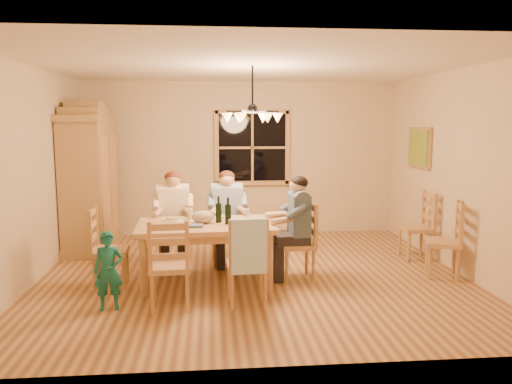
{
  "coord_description": "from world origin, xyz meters",
  "views": [
    {
      "loc": [
        -0.53,
        -6.34,
        2.0
      ],
      "look_at": [
        0.05,
        0.1,
        1.09
      ],
      "focal_mm": 35.0,
      "sensor_mm": 36.0,
      "label": 1
    }
  ],
  "objects": [
    {
      "name": "ceiling",
      "position": [
        0.0,
        0.0,
        2.7
      ],
      "size": [
        5.5,
        5.0,
        0.02
      ],
      "primitive_type": "cube",
      "color": "white",
      "rests_on": "wall_back"
    },
    {
      "name": "cap",
      "position": [
        -0.09,
        -0.5,
        0.82
      ],
      "size": [
        0.2,
        0.2,
        0.11
      ],
      "primitive_type": "ellipsoid",
      "color": "#C8B885",
      "rests_on": "dining_table"
    },
    {
      "name": "painting",
      "position": [
        2.71,
        1.2,
        1.6
      ],
      "size": [
        0.06,
        0.78,
        0.64
      ],
      "color": "#A87D48",
      "rests_on": "wall_right"
    },
    {
      "name": "plate_woman",
      "position": [
        -1.02,
        -0.04,
        0.77
      ],
      "size": [
        0.26,
        0.26,
        0.02
      ],
      "primitive_type": "cylinder",
      "color": "white",
      "rests_on": "dining_table"
    },
    {
      "name": "chair_end_left",
      "position": [
        -1.76,
        -0.32,
        0.3
      ],
      "size": [
        0.44,
        0.46,
        0.99
      ],
      "rotation": [
        0.0,
        0.0,
        -1.53
      ],
      "color": "tan",
      "rests_on": "floor"
    },
    {
      "name": "chair_near_left",
      "position": [
        -0.98,
        -1.07,
        0.3
      ],
      "size": [
        0.46,
        0.44,
        0.99
      ],
      "rotation": [
        0.0,
        0.0,
        0.05
      ],
      "color": "tan",
      "rests_on": "floor"
    },
    {
      "name": "wine_glass_a",
      "position": [
        -0.8,
        -0.02,
        0.83
      ],
      "size": [
        0.06,
        0.06,
        0.14
      ],
      "primitive_type": "cylinder",
      "color": "silver",
      "rests_on": "dining_table"
    },
    {
      "name": "child",
      "position": [
        -1.63,
        -1.07,
        0.43
      ],
      "size": [
        0.33,
        0.23,
        0.85
      ],
      "primitive_type": "imported",
      "rotation": [
        0.0,
        0.0,
        0.1
      ],
      "color": "#19706B",
      "rests_on": "floor"
    },
    {
      "name": "wine_glass_b",
      "position": [
        -0.08,
        -0.08,
        0.83
      ],
      "size": [
        0.06,
        0.06,
        0.14
      ],
      "primitive_type": "cylinder",
      "color": "silver",
      "rests_on": "dining_table"
    },
    {
      "name": "chair_spare_front",
      "position": [
        2.45,
        -0.28,
        0.3
      ],
      "size": [
        0.54,
        0.55,
        0.99
      ],
      "rotation": [
        0.0,
        0.0,
        1.23
      ],
      "color": "tan",
      "rests_on": "floor"
    },
    {
      "name": "chair_far_right",
      "position": [
        -0.32,
        0.53,
        0.3
      ],
      "size": [
        0.46,
        0.44,
        0.99
      ],
      "rotation": [
        0.0,
        0.0,
        3.19
      ],
      "color": "tan",
      "rests_on": "floor"
    },
    {
      "name": "armoire",
      "position": [
        -2.42,
        1.6,
        1.06
      ],
      "size": [
        0.66,
        1.4,
        2.3
      ],
      "color": "#A87D48",
      "rests_on": "floor"
    },
    {
      "name": "window",
      "position": [
        0.2,
        2.47,
        1.55
      ],
      "size": [
        1.3,
        0.06,
        1.3
      ],
      "color": "black",
      "rests_on": "wall_back"
    },
    {
      "name": "napkin",
      "position": [
        -0.72,
        -0.47,
        0.78
      ],
      "size": [
        0.19,
        0.15,
        0.03
      ],
      "primitive_type": "cube",
      "rotation": [
        0.0,
        0.0,
        0.05
      ],
      "color": "slate",
      "rests_on": "dining_table"
    },
    {
      "name": "chandelier",
      "position": [
        -0.0,
        0.0,
        2.08
      ],
      "size": [
        0.77,
        0.68,
        0.71
      ],
      "color": "black",
      "rests_on": "ceiling"
    },
    {
      "name": "adult_woman",
      "position": [
        -1.06,
        0.5,
        0.84
      ],
      "size": [
        0.41,
        0.44,
        0.87
      ],
      "rotation": [
        0.0,
        0.0,
        3.19
      ],
      "color": "#F7E3BF",
      "rests_on": "floor"
    },
    {
      "name": "wall_right",
      "position": [
        2.75,
        0.0,
        1.35
      ],
      "size": [
        0.02,
        5.0,
        2.7
      ],
      "primitive_type": "cube",
      "color": "beige",
      "rests_on": "floor"
    },
    {
      "name": "dining_table",
      "position": [
        -0.6,
        -0.27,
        0.66
      ],
      "size": [
        1.71,
        1.09,
        0.76
      ],
      "rotation": [
        0.0,
        0.0,
        0.05
      ],
      "color": "tan",
      "rests_on": "floor"
    },
    {
      "name": "adult_slate_man",
      "position": [
        0.55,
        -0.22,
        0.84
      ],
      "size": [
        0.44,
        0.41,
        0.87
      ],
      "rotation": [
        0.0,
        0.0,
        1.62
      ],
      "color": "#475C71",
      "rests_on": "floor"
    },
    {
      "name": "chair_spare_back",
      "position": [
        2.45,
        0.58,
        0.3
      ],
      "size": [
        0.42,
        0.44,
        0.99
      ],
      "rotation": [
        0.0,
        0.0,
        1.58
      ],
      "color": "tan",
      "rests_on": "floor"
    },
    {
      "name": "chair_end_right",
      "position": [
        0.55,
        -0.22,
        0.3
      ],
      "size": [
        0.44,
        0.46,
        0.99
      ],
      "rotation": [
        0.0,
        0.0,
        1.62
      ],
      "color": "tan",
      "rests_on": "floor"
    },
    {
      "name": "towel",
      "position": [
        -0.14,
        -1.23,
        0.7
      ],
      "size": [
        0.38,
        0.12,
        0.58
      ],
      "primitive_type": "cube",
      "rotation": [
        0.0,
        0.0,
        0.05
      ],
      "color": "#B1D9F0",
      "rests_on": "chair_near_right"
    },
    {
      "name": "plate_plaid",
      "position": [
        -0.39,
        0.02,
        0.77
      ],
      "size": [
        0.26,
        0.26,
        0.02
      ],
      "primitive_type": "cylinder",
      "color": "white",
      "rests_on": "dining_table"
    },
    {
      "name": "wall_back",
      "position": [
        0.0,
        2.5,
        1.35
      ],
      "size": [
        5.5,
        0.02,
        2.7
      ],
      "primitive_type": "cube",
      "color": "beige",
      "rests_on": "floor"
    },
    {
      "name": "wine_bottle_b",
      "position": [
        -0.33,
        -0.33,
        0.93
      ],
      "size": [
        0.08,
        0.08,
        0.33
      ],
      "primitive_type": "cylinder",
      "color": "black",
      "rests_on": "dining_table"
    },
    {
      "name": "cloth_bundle",
      "position": [
        -0.63,
        -0.24,
        0.84
      ],
      "size": [
        0.28,
        0.22,
        0.15
      ],
      "primitive_type": "ellipsoid",
      "color": "tan",
      "rests_on": "dining_table"
    },
    {
      "name": "adult_plaid_man",
      "position": [
        -0.32,
        0.53,
        0.84
      ],
      "size": [
        0.41,
        0.44,
        0.87
      ],
      "rotation": [
        0.0,
        0.0,
        3.19
      ],
      "color": "#315289",
      "rests_on": "floor"
    },
    {
      "name": "plate_slate",
      "position": [
        0.03,
        -0.22,
        0.77
      ],
      "size": [
        0.26,
        0.26,
        0.02
      ],
      "primitive_type": "cylinder",
      "color": "white",
      "rests_on": "dining_table"
    },
    {
      "name": "chair_near_right",
      "position": [
        -0.15,
        -1.04,
        0.3
      ],
      "size": [
        0.46,
        0.44,
        0.99
      ],
      "rotation": [
        0.0,
        0.0,
        0.05
      ],
      "color": "tan",
      "rests_on": "floor"
    },
    {
      "name": "chair_far_left",
      "position": [
        -1.06,
        0.5,
        0.3
      ],
      "size": [
        0.46,
        0.44,
        0.99
      ],
      "rotation": [
        0.0,
        0.0,
        3.19
      ],
      "color": "tan",
      "rests_on": "floor"
    },
    {
      "name": "floor",
      "position": [
        0.0,
        0.0,
        0.0
      ],
      "size": [
        5.5,
        5.5,
        0.0
      ],
      "primitive_type": "plane",
      "color": "brown",
      "rests_on": "ground"
    },
    {
      "name": "wine_bottle_a",
      "position": [
        -0.44,
        -0.22,
        0.93
      ],
      "size": [
        0.08,
        0.08,
        0.33
      ],
      "primitive_type": "cylinder",
      "color": "black",
      "rests_on": "dining_table"
    },
    {
      "name": "wall_left",
      "position": [
        -2.75,
        0.0,
        1.35
      ],
      "size": [
        0.02,
        5.0,
        2.7
      ],
      "primitive_type": "cube",
      "color": "beige",
      "rests_on": "floor"
    }
  ]
}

